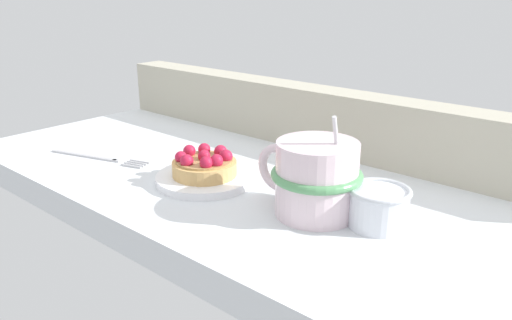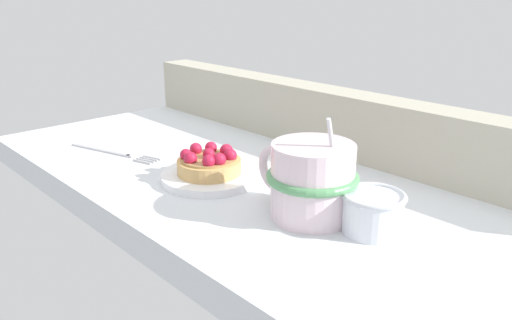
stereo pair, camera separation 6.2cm
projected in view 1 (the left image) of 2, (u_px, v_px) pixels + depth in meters
ground_plane at (244, 188)px, 72.12cm from camera, size 88.57×41.16×4.06cm
window_rail_back at (316, 118)px, 82.45cm from camera, size 86.79×5.88×9.75cm
dessert_plate at (205, 179)px, 68.71cm from camera, size 13.29×13.29×1.05cm
raspberry_tart at (205, 165)px, 68.04cm from camera, size 8.72×8.72×3.63cm
coffee_mug at (315, 178)px, 58.06cm from camera, size 13.91×10.60×12.17cm
dessert_fork at (99, 157)px, 77.83cm from camera, size 17.37×6.77×0.60cm
sugar_bowl at (378, 206)px, 55.64cm from camera, size 6.98×6.98×4.53cm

